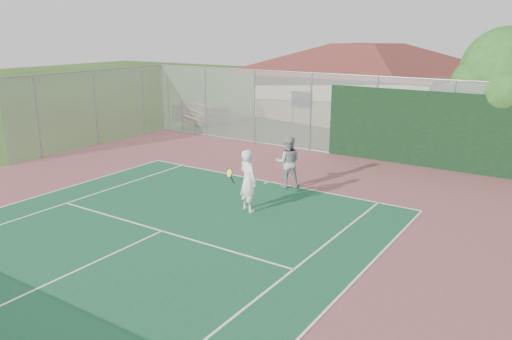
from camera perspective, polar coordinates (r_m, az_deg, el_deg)
The scene contains 7 objects.
back_fence at distance 21.23m, azimuth 13.73°, elevation 5.42°, with size 20.08×0.11×3.53m.
side_fence_left at distance 24.69m, azimuth -17.95°, elevation 6.70°, with size 0.08×9.00×3.50m.
clubhouse at distance 31.12m, azimuth 12.44°, elevation 10.64°, with size 13.62×10.20×5.37m.
bleachers at distance 29.72m, azimuth -6.41°, elevation 6.39°, with size 3.28×2.59×1.00m.
tree at distance 21.58m, azimuth 26.86°, elevation 9.71°, with size 4.00×3.79×5.57m.
player_white_front at distance 14.91m, azimuth -0.94°, elevation -1.27°, with size 1.07×0.80×1.90m.
player_grey_back at distance 17.21m, azimuth 3.68°, elevation 0.85°, with size 1.10×1.03×1.79m.
Camera 1 is at (9.10, -2.73, 5.32)m, focal length 35.00 mm.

